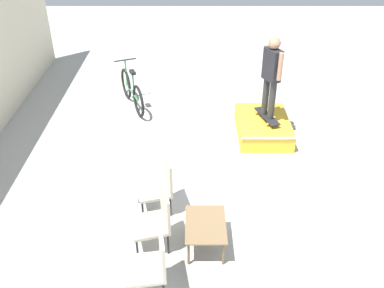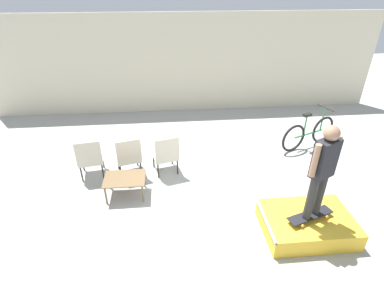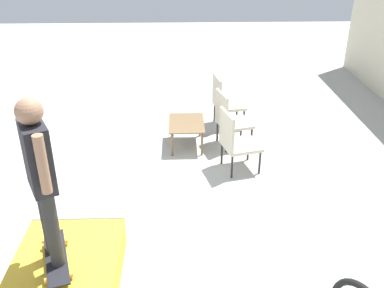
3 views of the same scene
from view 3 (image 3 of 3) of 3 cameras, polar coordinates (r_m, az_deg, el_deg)
ground_plane at (r=5.95m, az=-7.47°, el=-7.12°), size 24.00×24.00×0.00m
skate_ramp_box at (r=4.67m, az=-16.51°, el=-16.67°), size 1.52×1.05×0.37m
skateboard_on_ramp at (r=4.53m, az=-17.65°, el=-14.18°), size 0.85×0.45×0.07m
person_skater at (r=3.98m, az=-19.59°, el=-3.44°), size 0.52×0.35×1.65m
coffee_table at (r=7.10m, az=-0.74°, el=2.51°), size 0.81×0.58×0.42m
patio_chair_left at (r=7.82m, az=4.30°, el=5.87°), size 0.60×0.60×0.95m
patio_chair_center at (r=7.07m, az=4.98°, el=3.48°), size 0.64×0.64×0.95m
patio_chair_right at (r=6.35m, az=5.77°, el=0.58°), size 0.63×0.63×0.95m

